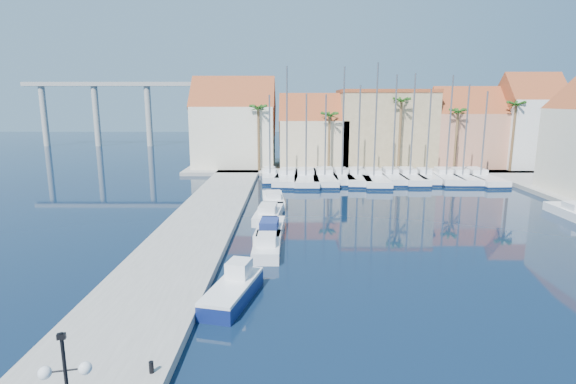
% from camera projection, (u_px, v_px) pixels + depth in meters
% --- Properties ---
extents(ground, '(260.00, 260.00, 0.00)m').
position_uv_depth(ground, '(318.00, 303.00, 23.49)').
color(ground, black).
rests_on(ground, ground).
extents(quay_west, '(6.00, 77.00, 0.50)m').
position_uv_depth(quay_west, '(198.00, 227.00, 36.72)').
color(quay_west, gray).
rests_on(quay_west, ground).
extents(shore_north, '(54.00, 16.00, 0.50)m').
position_uv_depth(shore_north, '(364.00, 166.00, 70.40)').
color(shore_north, gray).
rests_on(shore_north, ground).
extents(lamp_post, '(1.33, 0.57, 3.98)m').
position_uv_depth(lamp_post, '(66.00, 380.00, 11.95)').
color(lamp_post, black).
rests_on(lamp_post, quay_west).
extents(bollard, '(0.18, 0.18, 0.45)m').
position_uv_depth(bollard, '(151.00, 367.00, 16.60)').
color(bollard, black).
rests_on(bollard, quay_west).
extents(fishing_boat, '(2.95, 5.59, 1.86)m').
position_uv_depth(fishing_boat, '(234.00, 289.00, 23.76)').
color(fishing_boat, '#0E1B54').
rests_on(fishing_boat, ground).
extents(motorboat_west_0, '(1.82, 5.65, 1.40)m').
position_uv_depth(motorboat_west_0, '(267.00, 245.00, 31.27)').
color(motorboat_west_0, white).
rests_on(motorboat_west_0, ground).
extents(motorboat_west_1, '(2.25, 6.10, 1.40)m').
position_uv_depth(motorboat_west_1, '(270.00, 229.00, 35.15)').
color(motorboat_west_1, white).
rests_on(motorboat_west_1, ground).
extents(motorboat_west_2, '(2.60, 6.67, 1.40)m').
position_uv_depth(motorboat_west_2, '(269.00, 213.00, 40.23)').
color(motorboat_west_2, white).
rests_on(motorboat_west_2, ground).
extents(motorboat_west_3, '(2.57, 6.55, 1.40)m').
position_uv_depth(motorboat_west_3, '(273.00, 199.00, 45.75)').
color(motorboat_west_3, white).
rests_on(motorboat_west_3, ground).
extents(motorboat_east_1, '(1.88, 5.53, 1.40)m').
position_uv_depth(motorboat_east_1, '(570.00, 211.00, 40.78)').
color(motorboat_east_1, white).
rests_on(motorboat_east_1, ground).
extents(sailboat_0, '(2.78, 8.29, 11.10)m').
position_uv_depth(sailboat_0, '(270.00, 176.00, 59.50)').
color(sailboat_0, white).
rests_on(sailboat_0, ground).
extents(sailboat_1, '(3.75, 11.16, 14.55)m').
position_uv_depth(sailboat_1, '(287.00, 177.00, 58.18)').
color(sailboat_1, white).
rests_on(sailboat_1, ground).
extents(sailboat_2, '(3.13, 11.61, 11.24)m').
position_uv_depth(sailboat_2, '(306.00, 178.00, 58.12)').
color(sailboat_2, white).
rests_on(sailboat_2, ground).
extents(sailboat_3, '(3.47, 11.88, 11.15)m').
position_uv_depth(sailboat_3, '(325.00, 177.00, 58.63)').
color(sailboat_3, white).
rests_on(sailboat_3, ground).
extents(sailboat_4, '(2.74, 9.15, 14.52)m').
position_uv_depth(sailboat_4, '(341.00, 177.00, 58.65)').
color(sailboat_4, white).
rests_on(sailboat_4, ground).
extents(sailboat_5, '(3.65, 11.11, 12.29)m').
position_uv_depth(sailboat_5, '(357.00, 177.00, 58.58)').
color(sailboat_5, white).
rests_on(sailboat_5, ground).
extents(sailboat_6, '(3.47, 11.78, 14.94)m').
position_uv_depth(sailboat_6, '(373.00, 178.00, 58.09)').
color(sailboat_6, white).
rests_on(sailboat_6, ground).
extents(sailboat_7, '(2.58, 9.57, 13.57)m').
position_uv_depth(sailboat_7, '(391.00, 176.00, 58.86)').
color(sailboat_7, white).
rests_on(sailboat_7, ground).
extents(sailboat_8, '(2.93, 10.62, 13.71)m').
position_uv_depth(sailboat_8, '(409.00, 177.00, 58.77)').
color(sailboat_8, white).
rests_on(sailboat_8, ground).
extents(sailboat_9, '(2.78, 8.64, 11.80)m').
position_uv_depth(sailboat_9, '(425.00, 177.00, 58.67)').
color(sailboat_9, white).
rests_on(sailboat_9, ground).
extents(sailboat_10, '(3.27, 10.09, 13.51)m').
position_uv_depth(sailboat_10, '(445.00, 177.00, 58.74)').
color(sailboat_10, white).
rests_on(sailboat_10, ground).
extents(sailboat_11, '(2.58, 9.75, 12.38)m').
position_uv_depth(sailboat_11, '(461.00, 177.00, 58.61)').
color(sailboat_11, white).
rests_on(sailboat_11, ground).
extents(sailboat_12, '(3.52, 11.36, 11.52)m').
position_uv_depth(sailboat_12, '(478.00, 177.00, 58.59)').
color(sailboat_12, white).
rests_on(sailboat_12, ground).
extents(building_0, '(12.30, 9.00, 13.50)m').
position_uv_depth(building_0, '(235.00, 126.00, 68.28)').
color(building_0, beige).
rests_on(building_0, shore_north).
extents(building_1, '(10.30, 8.00, 11.00)m').
position_uv_depth(building_1, '(313.00, 134.00, 68.46)').
color(building_1, '#CDBA90').
rests_on(building_1, shore_north).
extents(building_2, '(14.20, 10.20, 11.50)m').
position_uv_depth(building_2, '(384.00, 128.00, 69.18)').
color(building_2, tan).
rests_on(building_2, shore_north).
extents(building_3, '(10.30, 8.00, 12.00)m').
position_uv_depth(building_3, '(464.00, 131.00, 68.21)').
color(building_3, tan).
rests_on(building_3, shore_north).
extents(building_4, '(8.30, 8.00, 14.00)m').
position_uv_depth(building_4, '(528.00, 124.00, 66.95)').
color(building_4, white).
rests_on(building_4, shore_north).
extents(palm_0, '(2.60, 2.60, 10.15)m').
position_uv_depth(palm_0, '(258.00, 110.00, 62.85)').
color(palm_0, brown).
rests_on(palm_0, shore_north).
extents(palm_1, '(2.60, 2.60, 9.15)m').
position_uv_depth(palm_1, '(329.00, 117.00, 62.98)').
color(palm_1, brown).
rests_on(palm_1, shore_north).
extents(palm_2, '(2.60, 2.60, 11.15)m').
position_uv_depth(palm_2, '(401.00, 103.00, 62.54)').
color(palm_2, brown).
rests_on(palm_2, shore_north).
extents(palm_3, '(2.60, 2.60, 9.65)m').
position_uv_depth(palm_3, '(458.00, 113.00, 62.78)').
color(palm_3, brown).
rests_on(palm_3, shore_north).
extents(palm_4, '(2.60, 2.60, 10.65)m').
position_uv_depth(palm_4, '(516.00, 107.00, 62.54)').
color(palm_4, brown).
rests_on(palm_4, shore_north).
extents(viaduct, '(48.00, 2.20, 14.45)m').
position_uv_depth(viaduct, '(125.00, 101.00, 101.99)').
color(viaduct, '#9E9E99').
rests_on(viaduct, ground).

